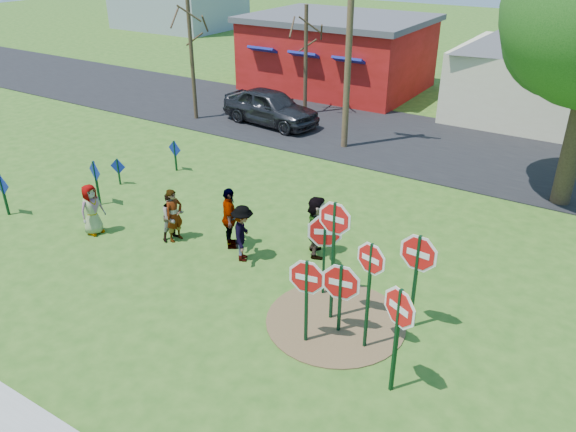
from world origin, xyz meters
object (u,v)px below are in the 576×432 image
Objects in this scene: stop_sign_b at (334,232)px; suv at (270,107)px; stop_sign_c at (370,272)px; person_b at (174,215)px; stop_sign_a at (307,284)px; utility_pole at (349,40)px; stop_sign_d at (418,260)px; person_a at (92,209)px.

stop_sign_b reaches higher than suv.
person_b is (-6.62, 1.37, -1.11)m from stop_sign_c.
stop_sign_a is 0.27× the size of utility_pole.
person_b is (-5.45, 1.87, -0.69)m from stop_sign_a.
stop_sign_a is at bearing -132.02° from stop_sign_d.
stop_sign_d reaches higher than stop_sign_a.
utility_pole is at bearing -11.08° from person_a.
stop_sign_b is 0.38× the size of utility_pole.
person_a is (-7.84, -0.10, -1.50)m from stop_sign_b.
stop_sign_c is at bearing -60.87° from utility_pole.
suv is 0.57× the size of utility_pole.
stop_sign_d is at bearing -127.28° from suv.
stop_sign_d is at bearing -85.38° from person_b.
stop_sign_c is 0.33× the size of utility_pole.
utility_pole is (-6.63, 9.70, 2.54)m from stop_sign_d.
person_b is (-5.53, 0.87, -1.49)m from stop_sign_b.
stop_sign_b is 1.24× the size of stop_sign_d.
stop_sign_b is at bearing -64.41° from utility_pole.
stop_sign_a is 12.70m from utility_pole.
stop_sign_b reaches higher than person_b.
person_b is (2.31, 0.97, 0.02)m from person_a.
stop_sign_b is 0.66× the size of suv.
stop_sign_a reaches higher than person_b.
stop_sign_d is 15.20m from suv.
person_b is 10.15m from utility_pole.
utility_pole is at bearing 128.34° from stop_sign_d.
stop_sign_a is 0.87× the size of stop_sign_d.
utility_pole reaches higher than suv.
stop_sign_a is at bearing -136.37° from suv.
utility_pole reaches higher than stop_sign_d.
suv is (-3.68, 10.40, 0.05)m from person_b.
person_b is 0.34× the size of suv.
person_a is at bearing -105.34° from utility_pole.
suv is at bearing 11.10° from person_a.
stop_sign_b reaches higher than person_a.
stop_sign_c is at bearing -24.97° from stop_sign_b.
stop_sign_c reaches higher than person_a.
stop_sign_a is 5.81m from person_b.
utility_pole is (-4.97, 10.38, 2.03)m from stop_sign_b.
utility_pole is (-4.89, 11.38, 2.82)m from stop_sign_a.
stop_sign_d is (0.57, 1.18, -0.14)m from stop_sign_c.
stop_sign_a is at bearing -102.79° from person_b.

